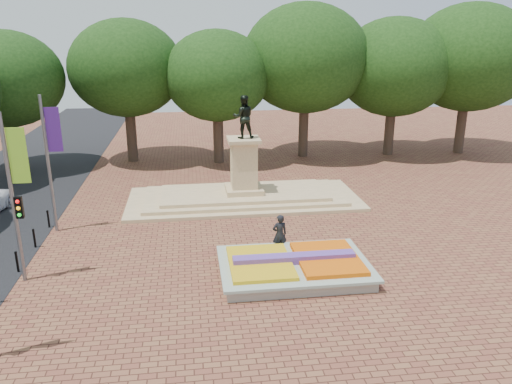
{
  "coord_description": "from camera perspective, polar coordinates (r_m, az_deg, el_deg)",
  "views": [
    {
      "loc": [
        -3.2,
        -20.78,
        9.81
      ],
      "look_at": [
        0.03,
        2.82,
        2.2
      ],
      "focal_mm": 35.0,
      "sensor_mm": 36.0,
      "label": 1
    }
  ],
  "objects": [
    {
      "name": "ground",
      "position": [
        23.2,
        0.88,
        -7.3
      ],
      "size": [
        90.0,
        90.0,
        0.0
      ],
      "primitive_type": "plane",
      "color": "brown",
      "rests_on": "ground"
    },
    {
      "name": "flower_bed",
      "position": [
        21.43,
        4.44,
        -8.44
      ],
      "size": [
        6.3,
        4.3,
        0.91
      ],
      "color": "gray",
      "rests_on": "ground"
    },
    {
      "name": "monument",
      "position": [
        30.3,
        -1.39,
        0.58
      ],
      "size": [
        14.0,
        6.0,
        6.4
      ],
      "color": "tan",
      "rests_on": "ground"
    },
    {
      "name": "tree_row_back",
      "position": [
        39.3,
        0.33,
        13.14
      ],
      "size": [
        44.8,
        8.8,
        10.43
      ],
      "color": "#34251C",
      "rests_on": "ground"
    },
    {
      "name": "banner_poles",
      "position": [
        21.48,
        -26.1,
        -0.17
      ],
      "size": [
        0.88,
        11.17,
        7.0
      ],
      "color": "slate",
      "rests_on": "ground"
    },
    {
      "name": "bollard_row",
      "position": [
        22.67,
        -26.61,
        -8.47
      ],
      "size": [
        0.12,
        13.12,
        0.98
      ],
      "color": "black",
      "rests_on": "ground"
    },
    {
      "name": "pedestrian",
      "position": [
        23.09,
        2.71,
        -4.85
      ],
      "size": [
        0.75,
        0.54,
        1.91
      ],
      "primitive_type": "imported",
      "rotation": [
        0.0,
        0.0,
        3.27
      ],
      "color": "black",
      "rests_on": "ground"
    }
  ]
}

